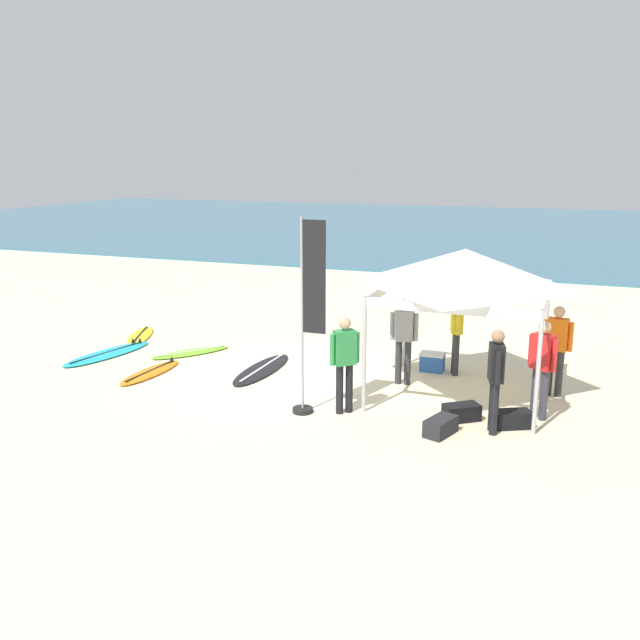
{
  "coord_description": "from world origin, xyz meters",
  "views": [
    {
      "loc": [
        4.94,
        -12.09,
        4.34
      ],
      "look_at": [
        0.09,
        0.86,
        1.0
      ],
      "focal_mm": 37.94,
      "sensor_mm": 36.0,
      "label": 1
    }
  ],
  "objects_px": {
    "canopy_tent": "(465,269)",
    "surfboard_yellow": "(140,336)",
    "banner_flag": "(308,325)",
    "gear_bag_by_pole": "(461,412)",
    "person_red": "(542,363)",
    "gear_bag_near_tent": "(441,426)",
    "person_black": "(496,374)",
    "cooler_box": "(432,362)",
    "surfboard_cyan": "(108,353)",
    "surfboard_lime": "(191,352)",
    "person_green": "(345,358)",
    "surfboard_black": "(262,369)",
    "person_orange": "(557,345)",
    "surfboard_orange": "(150,372)",
    "gear_bag_on_sand": "(513,419)",
    "person_yellow": "(457,327)",
    "person_grey": "(404,335)"
  },
  "relations": [
    {
      "from": "surfboard_black",
      "to": "surfboard_lime",
      "type": "height_order",
      "value": "same"
    },
    {
      "from": "banner_flag",
      "to": "gear_bag_by_pole",
      "type": "relative_size",
      "value": 5.67
    },
    {
      "from": "person_green",
      "to": "surfboard_orange",
      "type": "bearing_deg",
      "value": 171.62
    },
    {
      "from": "gear_bag_near_tent",
      "to": "banner_flag",
      "type": "bearing_deg",
      "value": 176.72
    },
    {
      "from": "surfboard_lime",
      "to": "person_red",
      "type": "height_order",
      "value": "person_red"
    },
    {
      "from": "surfboard_cyan",
      "to": "cooler_box",
      "type": "distance_m",
      "value": 7.22
    },
    {
      "from": "surfboard_cyan",
      "to": "person_red",
      "type": "relative_size",
      "value": 1.44
    },
    {
      "from": "canopy_tent",
      "to": "person_red",
      "type": "xyz_separation_m",
      "value": [
        1.45,
        -0.68,
        -1.4
      ]
    },
    {
      "from": "surfboard_cyan",
      "to": "surfboard_lime",
      "type": "distance_m",
      "value": 1.86
    },
    {
      "from": "surfboard_yellow",
      "to": "canopy_tent",
      "type": "bearing_deg",
      "value": -10.12
    },
    {
      "from": "cooler_box",
      "to": "gear_bag_on_sand",
      "type": "bearing_deg",
      "value": -53.95
    },
    {
      "from": "banner_flag",
      "to": "gear_bag_near_tent",
      "type": "height_order",
      "value": "banner_flag"
    },
    {
      "from": "surfboard_orange",
      "to": "banner_flag",
      "type": "relative_size",
      "value": 0.54
    },
    {
      "from": "canopy_tent",
      "to": "surfboard_yellow",
      "type": "xyz_separation_m",
      "value": [
        -8.07,
        1.44,
        -2.35
      ]
    },
    {
      "from": "gear_bag_near_tent",
      "to": "surfboard_yellow",
      "type": "bearing_deg",
      "value": 157.16
    },
    {
      "from": "surfboard_lime",
      "to": "gear_bag_near_tent",
      "type": "xyz_separation_m",
      "value": [
        6.16,
        -2.6,
        0.1
      ]
    },
    {
      "from": "person_orange",
      "to": "gear_bag_near_tent",
      "type": "relative_size",
      "value": 2.85
    },
    {
      "from": "person_red",
      "to": "gear_bag_near_tent",
      "type": "distance_m",
      "value": 2.1
    },
    {
      "from": "person_black",
      "to": "cooler_box",
      "type": "relative_size",
      "value": 3.42
    },
    {
      "from": "banner_flag",
      "to": "gear_bag_by_pole",
      "type": "bearing_deg",
      "value": 13.37
    },
    {
      "from": "canopy_tent",
      "to": "person_green",
      "type": "xyz_separation_m",
      "value": [
        -1.72,
        -1.6,
        -1.4
      ]
    },
    {
      "from": "surfboard_black",
      "to": "person_orange",
      "type": "distance_m",
      "value": 5.84
    },
    {
      "from": "surfboard_cyan",
      "to": "person_black",
      "type": "xyz_separation_m",
      "value": [
        8.63,
        -1.45,
        0.95
      ]
    },
    {
      "from": "person_black",
      "to": "cooler_box",
      "type": "xyz_separation_m",
      "value": [
        -1.56,
        2.86,
        -0.79
      ]
    },
    {
      "from": "person_green",
      "to": "person_grey",
      "type": "height_order",
      "value": "same"
    },
    {
      "from": "surfboard_black",
      "to": "gear_bag_by_pole",
      "type": "xyz_separation_m",
      "value": [
        4.33,
        -1.29,
        0.1
      ]
    },
    {
      "from": "surfboard_orange",
      "to": "person_green",
      "type": "height_order",
      "value": "person_green"
    },
    {
      "from": "gear_bag_by_pole",
      "to": "gear_bag_on_sand",
      "type": "relative_size",
      "value": 1.0
    },
    {
      "from": "person_grey",
      "to": "gear_bag_by_pole",
      "type": "distance_m",
      "value": 2.21
    },
    {
      "from": "surfboard_lime",
      "to": "person_grey",
      "type": "xyz_separation_m",
      "value": [
        4.99,
        -0.36,
        0.95
      ]
    },
    {
      "from": "surfboard_orange",
      "to": "person_grey",
      "type": "bearing_deg",
      "value": 13.57
    },
    {
      "from": "person_grey",
      "to": "cooler_box",
      "type": "xyz_separation_m",
      "value": [
        0.38,
        1.02,
        -0.79
      ]
    },
    {
      "from": "cooler_box",
      "to": "banner_flag",
      "type": "bearing_deg",
      "value": -116.18
    },
    {
      "from": "person_black",
      "to": "gear_bag_by_pole",
      "type": "xyz_separation_m",
      "value": [
        -0.55,
        0.34,
        -0.85
      ]
    },
    {
      "from": "surfboard_lime",
      "to": "person_black",
      "type": "height_order",
      "value": "person_black"
    },
    {
      "from": "canopy_tent",
      "to": "person_yellow",
      "type": "xyz_separation_m",
      "value": [
        -0.29,
        1.25,
        -1.4
      ]
    },
    {
      "from": "person_orange",
      "to": "gear_bag_on_sand",
      "type": "xyz_separation_m",
      "value": [
        -0.57,
        -1.84,
        -0.85
      ]
    },
    {
      "from": "canopy_tent",
      "to": "gear_bag_by_pole",
      "type": "height_order",
      "value": "canopy_tent"
    },
    {
      "from": "surfboard_black",
      "to": "surfboard_yellow",
      "type": "bearing_deg",
      "value": 160.85
    },
    {
      "from": "person_green",
      "to": "person_red",
      "type": "relative_size",
      "value": 1.0
    },
    {
      "from": "surfboard_lime",
      "to": "surfboard_cyan",
      "type": "bearing_deg",
      "value": -156.23
    },
    {
      "from": "surfboard_yellow",
      "to": "gear_bag_near_tent",
      "type": "relative_size",
      "value": 3.13
    },
    {
      "from": "person_yellow",
      "to": "gear_bag_on_sand",
      "type": "height_order",
      "value": "person_yellow"
    },
    {
      "from": "surfboard_cyan",
      "to": "surfboard_orange",
      "type": "xyz_separation_m",
      "value": [
        1.69,
        -0.82,
        0.0
      ]
    },
    {
      "from": "surfboard_cyan",
      "to": "banner_flag",
      "type": "bearing_deg",
      "value": -17.18
    },
    {
      "from": "surfboard_cyan",
      "to": "person_grey",
      "type": "bearing_deg",
      "value": 3.32
    },
    {
      "from": "surfboard_black",
      "to": "cooler_box",
      "type": "xyz_separation_m",
      "value": [
        3.33,
        1.23,
        0.16
      ]
    },
    {
      "from": "surfboard_cyan",
      "to": "gear_bag_on_sand",
      "type": "bearing_deg",
      "value": -7.15
    },
    {
      "from": "surfboard_yellow",
      "to": "gear_bag_on_sand",
      "type": "bearing_deg",
      "value": -16.34
    },
    {
      "from": "surfboard_lime",
      "to": "surfboard_yellow",
      "type": "relative_size",
      "value": 0.94
    }
  ]
}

